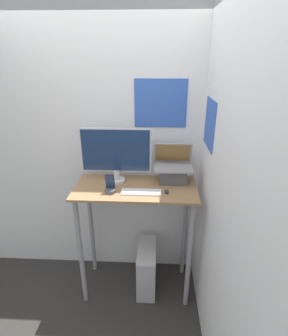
% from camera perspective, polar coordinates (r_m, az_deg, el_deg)
% --- Properties ---
extents(ground_plane, '(12.00, 12.00, 0.00)m').
position_cam_1_polar(ground_plane, '(2.79, -2.02, -27.78)').
color(ground_plane, '#2D2B28').
extents(wall_back, '(6.00, 0.06, 2.60)m').
position_cam_1_polar(wall_back, '(2.50, -1.30, 2.93)').
color(wall_back, silver).
rests_on(wall_back, ground_plane).
extents(wall_side_right, '(0.06, 6.00, 2.60)m').
position_cam_1_polar(wall_side_right, '(2.00, 15.23, -3.22)').
color(wall_side_right, silver).
rests_on(wall_side_right, ground_plane).
extents(desk, '(1.06, 0.50, 1.13)m').
position_cam_1_polar(desk, '(2.39, -1.80, -9.57)').
color(desk, '#936D47').
rests_on(desk, ground_plane).
extents(laptop, '(0.34, 0.26, 0.33)m').
position_cam_1_polar(laptop, '(2.33, 6.31, -0.74)').
color(laptop, '#4C4C51').
rests_on(laptop, desk).
extents(monitor, '(0.61, 0.15, 0.49)m').
position_cam_1_polar(monitor, '(2.28, -6.15, 3.04)').
color(monitor, silver).
rests_on(monitor, desk).
extents(keyboard, '(0.33, 0.11, 0.02)m').
position_cam_1_polar(keyboard, '(2.17, -0.58, -5.26)').
color(keyboard, white).
rests_on(keyboard, desk).
extents(mouse, '(0.04, 0.06, 0.03)m').
position_cam_1_polar(mouse, '(2.17, 4.95, -5.10)').
color(mouse, '#262626').
rests_on(mouse, desk).
extents(cell_phone, '(0.09, 0.09, 0.16)m').
position_cam_1_polar(cell_phone, '(2.18, -7.37, -4.37)').
color(cell_phone, '#4C4C51').
rests_on(cell_phone, desk).
extents(computer_tower, '(0.18, 0.43, 0.47)m').
position_cam_1_polar(computer_tower, '(2.78, 0.57, -20.88)').
color(computer_tower, silver).
rests_on(computer_tower, ground_plane).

